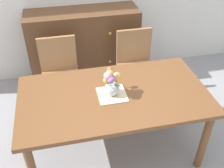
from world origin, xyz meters
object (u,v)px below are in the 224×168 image
at_px(chair_left, 60,71).
at_px(flower_vase, 112,83).
at_px(dining_table, 114,101).
at_px(chair_right, 136,62).
at_px(dresser, 84,47).

relative_size(chair_left, flower_vase, 3.53).
height_order(dining_table, chair_right, chair_right).
relative_size(dining_table, flower_vase, 6.60).
xyz_separation_m(chair_left, chair_right, (0.90, 0.00, 0.00)).
xyz_separation_m(chair_right, dresser, (-0.55, 0.53, -0.02)).
height_order(dining_table, dresser, dresser).
relative_size(chair_left, dresser, 0.64).
relative_size(chair_right, dresser, 0.64).
xyz_separation_m(chair_right, flower_vase, (-0.47, -0.80, 0.35)).
xyz_separation_m(dining_table, dresser, (-0.10, 1.33, -0.15)).
xyz_separation_m(chair_left, dresser, (0.35, 0.53, -0.02)).
relative_size(dining_table, dresser, 1.20).
bearing_deg(dining_table, dresser, 94.32).
xyz_separation_m(dresser, flower_vase, (0.08, -1.34, 0.36)).
distance_m(chair_right, dresser, 0.77).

